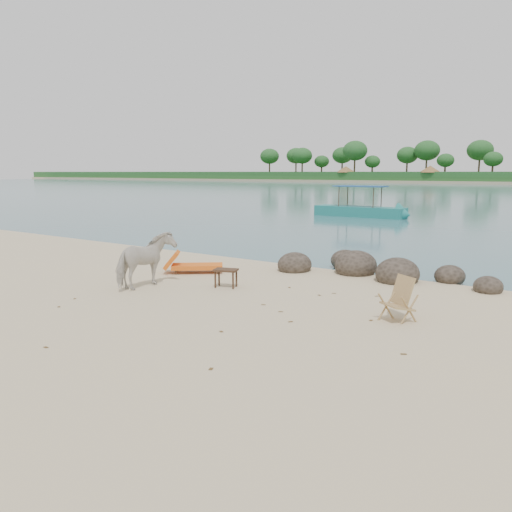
{
  "coord_description": "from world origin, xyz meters",
  "views": [
    {
      "loc": [
        6.86,
        -7.8,
        3.01
      ],
      "look_at": [
        0.12,
        2.0,
        1.0
      ],
      "focal_mm": 35.0,
      "sensor_mm": 36.0,
      "label": 1
    }
  ],
  "objects_px": {
    "lounge_chair": "(197,264)",
    "deck_chair": "(398,301)",
    "boat_near": "(360,191)",
    "side_table": "(226,279)",
    "boulders": "(370,270)",
    "cow": "(146,262)"
  },
  "relations": [
    {
      "from": "side_table",
      "to": "deck_chair",
      "type": "relative_size",
      "value": 0.67
    },
    {
      "from": "lounge_chair",
      "to": "boat_near",
      "type": "bearing_deg",
      "value": 62.29
    },
    {
      "from": "boulders",
      "to": "deck_chair",
      "type": "relative_size",
      "value": 7.04
    },
    {
      "from": "side_table",
      "to": "boat_near",
      "type": "height_order",
      "value": "boat_near"
    },
    {
      "from": "side_table",
      "to": "boat_near",
      "type": "relative_size",
      "value": 0.08
    },
    {
      "from": "side_table",
      "to": "deck_chair",
      "type": "height_order",
      "value": "deck_chair"
    },
    {
      "from": "boulders",
      "to": "cow",
      "type": "height_order",
      "value": "cow"
    },
    {
      "from": "cow",
      "to": "boat_near",
      "type": "xyz_separation_m",
      "value": [
        -4.12,
        23.72,
        1.01
      ]
    },
    {
      "from": "boulders",
      "to": "boat_near",
      "type": "distance_m",
      "value": 20.69
    },
    {
      "from": "boulders",
      "to": "deck_chair",
      "type": "distance_m",
      "value": 4.63
    },
    {
      "from": "boulders",
      "to": "side_table",
      "type": "height_order",
      "value": "boulders"
    },
    {
      "from": "lounge_chair",
      "to": "boat_near",
      "type": "distance_m",
      "value": 21.91
    },
    {
      "from": "cow",
      "to": "lounge_chair",
      "type": "xyz_separation_m",
      "value": [
        -0.18,
        2.21,
        -0.43
      ]
    },
    {
      "from": "boulders",
      "to": "cow",
      "type": "relative_size",
      "value": 3.71
    },
    {
      "from": "lounge_chair",
      "to": "deck_chair",
      "type": "height_order",
      "value": "deck_chair"
    },
    {
      "from": "boat_near",
      "to": "cow",
      "type": "bearing_deg",
      "value": -78.53
    },
    {
      "from": "lounge_chair",
      "to": "boat_near",
      "type": "height_order",
      "value": "boat_near"
    },
    {
      "from": "cow",
      "to": "side_table",
      "type": "bearing_deg",
      "value": -147.68
    },
    {
      "from": "cow",
      "to": "deck_chair",
      "type": "bearing_deg",
      "value": -175.01
    },
    {
      "from": "deck_chair",
      "to": "lounge_chair",
      "type": "bearing_deg",
      "value": -159.8
    },
    {
      "from": "side_table",
      "to": "boat_near",
      "type": "distance_m",
      "value": 23.34
    },
    {
      "from": "cow",
      "to": "lounge_chair",
      "type": "distance_m",
      "value": 2.26
    }
  ]
}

